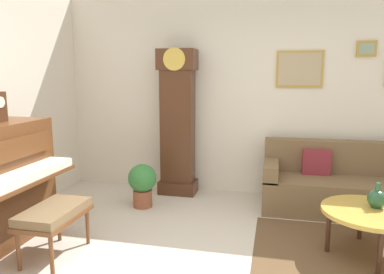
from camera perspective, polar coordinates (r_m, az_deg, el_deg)
wall_back at (r=5.14m, az=8.12°, el=6.65°), size 5.30×0.13×2.80m
area_rug at (r=3.88m, az=26.10°, el=-16.74°), size 2.10×1.50×0.01m
piano_bench at (r=3.62m, az=-20.95°, el=-11.39°), size 0.42×0.70×0.48m
grandfather_clock at (r=5.05m, az=-2.27°, el=1.68°), size 0.52×0.34×2.03m
couch at (r=4.90m, az=22.40°, el=-7.13°), size 1.90×0.80×0.84m
coffee_table at (r=3.77m, az=26.40°, el=-10.73°), size 0.88×0.88×0.45m
green_jug at (r=3.82m, az=27.16°, el=-8.64°), size 0.17×0.17×0.24m
potted_plant at (r=4.68m, az=-7.85°, el=-7.11°), size 0.36×0.36×0.56m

